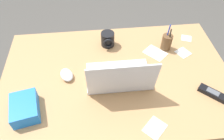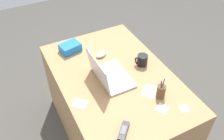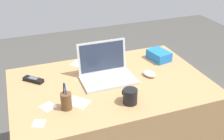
# 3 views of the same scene
# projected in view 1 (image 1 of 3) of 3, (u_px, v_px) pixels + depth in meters

# --- Properties ---
(ground_plane) EXTENTS (6.00, 6.00, 0.00)m
(ground_plane) POSITION_uv_depth(u_px,v_px,m) (115.00, 133.00, 1.74)
(ground_plane) COLOR #4C4944
(desk) EXTENTS (1.28, 0.84, 0.72)m
(desk) POSITION_uv_depth(u_px,v_px,m) (116.00, 109.00, 1.47)
(desk) COLOR tan
(desk) RESTS_ON ground
(laptop) EXTENTS (0.35, 0.25, 0.23)m
(laptop) POSITION_uv_depth(u_px,v_px,m) (120.00, 77.00, 1.13)
(laptop) COLOR silver
(laptop) RESTS_ON desk
(computer_mouse) EXTENTS (0.10, 0.12, 0.04)m
(computer_mouse) POSITION_uv_depth(u_px,v_px,m) (67.00, 75.00, 1.18)
(computer_mouse) COLOR white
(computer_mouse) RESTS_ON desk
(coffee_mug_white) EXTENTS (0.08, 0.10, 0.09)m
(coffee_mug_white) POSITION_uv_depth(u_px,v_px,m) (108.00, 39.00, 1.34)
(coffee_mug_white) COLOR black
(coffee_mug_white) RESTS_ON desk
(cordless_phone) EXTENTS (0.13, 0.13, 0.03)m
(cordless_phone) POSITION_uv_depth(u_px,v_px,m) (212.00, 93.00, 1.10)
(cordless_phone) COLOR black
(cordless_phone) RESTS_ON desk
(pen_holder) EXTENTS (0.06, 0.06, 0.17)m
(pen_holder) POSITION_uv_depth(u_px,v_px,m) (167.00, 42.00, 1.31)
(pen_holder) COLOR brown
(pen_holder) RESTS_ON desk
(snack_bag) EXTENTS (0.15, 0.19, 0.07)m
(snack_bag) POSITION_uv_depth(u_px,v_px,m) (25.00, 108.00, 1.02)
(snack_bag) COLOR blue
(snack_bag) RESTS_ON desk
(paper_note_near_laptop) EXTENTS (0.08, 0.08, 0.00)m
(paper_note_near_laptop) POSITION_uv_depth(u_px,v_px,m) (186.00, 38.00, 1.42)
(paper_note_near_laptop) COLOR white
(paper_note_near_laptop) RESTS_ON desk
(paper_note_left) EXTENTS (0.10, 0.10, 0.00)m
(paper_note_left) POSITION_uv_depth(u_px,v_px,m) (183.00, 53.00, 1.32)
(paper_note_left) COLOR white
(paper_note_left) RESTS_ON desk
(paper_note_right) EXTENTS (0.13, 0.13, 0.00)m
(paper_note_right) POSITION_uv_depth(u_px,v_px,m) (155.00, 128.00, 0.98)
(paper_note_right) COLOR white
(paper_note_right) RESTS_ON desk
(paper_note_front) EXTENTS (0.16, 0.16, 0.00)m
(paper_note_front) POSITION_uv_depth(u_px,v_px,m) (155.00, 53.00, 1.32)
(paper_note_front) COLOR white
(paper_note_front) RESTS_ON desk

